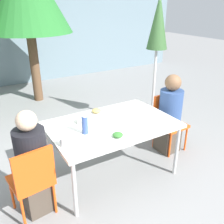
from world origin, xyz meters
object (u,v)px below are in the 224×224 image
object	(u,v)px
chair_left	(32,178)
person_left	(33,166)
person_right	(170,116)
drinking_cup	(64,142)
closed_umbrella	(158,31)
bottle	(85,125)
chair_right	(168,118)
salad_bowl	(84,120)

from	to	relation	value
chair_left	person_left	size ratio (longest dim) A/B	0.72
person_right	drinking_cup	size ratio (longest dim) A/B	12.87
person_right	closed_umbrella	world-z (taller)	closed_umbrella
bottle	chair_right	bearing A→B (deg)	7.90
closed_umbrella	bottle	distance (m)	2.11
chair_left	chair_right	xyz separation A→B (m)	(2.12, 0.35, 0.00)
chair_left	person_left	world-z (taller)	person_left
chair_right	person_right	world-z (taller)	person_right
bottle	salad_bowl	bearing A→B (deg)	67.30
chair_left	drinking_cup	distance (m)	0.47
closed_umbrella	bottle	world-z (taller)	closed_umbrella
closed_umbrella	drinking_cup	size ratio (longest dim) A/B	24.07
person_right	bottle	distance (m)	1.44
drinking_cup	bottle	bearing A→B (deg)	23.06
person_left	drinking_cup	world-z (taller)	person_left
chair_right	bottle	world-z (taller)	bottle
person_left	drinking_cup	bearing A→B (deg)	-18.89
person_right	salad_bowl	size ratio (longest dim) A/B	6.92
person_left	closed_umbrella	size ratio (longest dim) A/B	0.53
chair_left	salad_bowl	world-z (taller)	chair_left
person_right	salad_bowl	bearing A→B (deg)	-8.77
chair_left	salad_bowl	distance (m)	0.91
chair_left	bottle	bearing A→B (deg)	5.48
person_left	closed_umbrella	bearing A→B (deg)	14.89
chair_right	drinking_cup	size ratio (longest dim) A/B	9.14
chair_right	person_right	distance (m)	0.12
person_right	bottle	xyz separation A→B (m)	(-1.41, -0.12, 0.28)
person_left	bottle	bearing A→B (deg)	-1.40
closed_umbrella	person_right	bearing A→B (deg)	-112.51
chair_left	bottle	size ratio (longest dim) A/B	3.81
drinking_cup	salad_bowl	xyz separation A→B (m)	(0.41, 0.38, -0.02)
bottle	drinking_cup	bearing A→B (deg)	-156.94
chair_left	salad_bowl	bearing A→B (deg)	20.19
chair_left	chair_right	size ratio (longest dim) A/B	1.00
salad_bowl	closed_umbrella	bearing A→B (deg)	21.37
salad_bowl	person_left	bearing A→B (deg)	-157.06
bottle	drinking_cup	size ratio (longest dim) A/B	2.40
person_right	drinking_cup	bearing A→B (deg)	5.13
person_left	salad_bowl	size ratio (longest dim) A/B	6.84
person_right	bottle	size ratio (longest dim) A/B	5.37
chair_right	person_right	size ratio (longest dim) A/B	0.71
drinking_cup	chair_left	bearing A→B (deg)	-177.18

